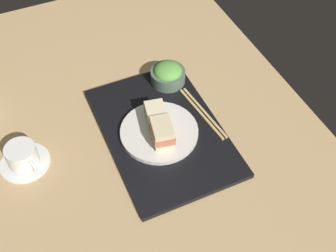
% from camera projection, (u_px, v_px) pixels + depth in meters
% --- Properties ---
extents(ground_plane, '(1.40, 1.00, 0.03)m').
position_uv_depth(ground_plane, '(133.00, 134.00, 1.21)').
color(ground_plane, tan).
extents(serving_tray, '(0.46, 0.31, 0.01)m').
position_uv_depth(serving_tray, '(163.00, 131.00, 1.19)').
color(serving_tray, black).
rests_on(serving_tray, ground_plane).
extents(sandwich_plate, '(0.21, 0.21, 0.01)m').
position_uv_depth(sandwich_plate, '(159.00, 132.00, 1.17)').
color(sandwich_plate, silver).
rests_on(sandwich_plate, serving_tray).
extents(sandwich_near, '(0.09, 0.07, 0.06)m').
position_uv_depth(sandwich_near, '(162.00, 132.00, 1.12)').
color(sandwich_near, beige).
rests_on(sandwich_near, sandwich_plate).
extents(sandwich_far, '(0.09, 0.07, 0.05)m').
position_uv_depth(sandwich_far, '(156.00, 116.00, 1.16)').
color(sandwich_far, beige).
rests_on(sandwich_far, sandwich_plate).
extents(salad_bowl, '(0.10, 0.10, 0.06)m').
position_uv_depth(salad_bowl, '(168.00, 74.00, 1.28)').
color(salad_bowl, '#4C6051').
rests_on(salad_bowl, serving_tray).
extents(chopsticks_pair, '(0.21, 0.04, 0.01)m').
position_uv_depth(chopsticks_pair, '(203.00, 113.00, 1.21)').
color(chopsticks_pair, tan).
rests_on(chopsticks_pair, serving_tray).
extents(coffee_cup, '(0.13, 0.13, 0.06)m').
position_uv_depth(coffee_cup, '(23.00, 157.00, 1.11)').
color(coffee_cup, white).
rests_on(coffee_cup, ground_plane).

